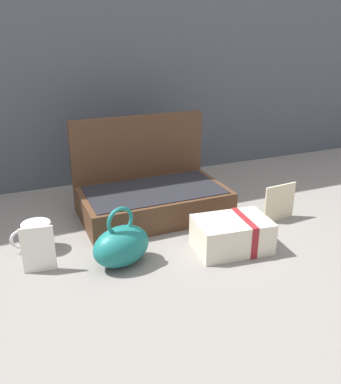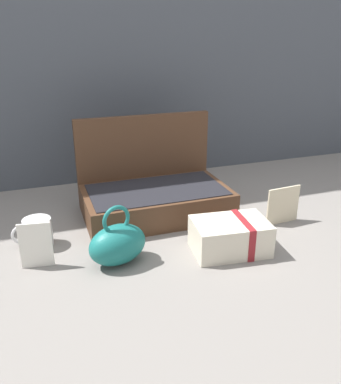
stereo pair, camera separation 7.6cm
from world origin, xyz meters
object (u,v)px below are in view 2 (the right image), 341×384
object	(u,v)px
open_suitcase	(155,193)
info_card_left	(283,205)
teal_pouch_handbag	(118,244)
coffee_mug	(37,232)
cream_toiletry_bag	(231,236)
poster_card_right	(36,245)

from	to	relation	value
open_suitcase	info_card_left	bearing A→B (deg)	-30.73
info_card_left	teal_pouch_handbag	bearing A→B (deg)	-177.86
teal_pouch_handbag	coffee_mug	distance (m)	0.28
cream_toiletry_bag	poster_card_right	bearing A→B (deg)	169.80
cream_toiletry_bag	poster_card_right	distance (m)	0.56
info_card_left	poster_card_right	distance (m)	0.80
coffee_mug	poster_card_right	bearing A→B (deg)	-92.52
open_suitcase	coffee_mug	size ratio (longest dim) A/B	4.17
poster_card_right	open_suitcase	bearing A→B (deg)	38.23
poster_card_right	info_card_left	bearing A→B (deg)	9.13
teal_pouch_handbag	poster_card_right	distance (m)	0.22
open_suitcase	coffee_mug	bearing A→B (deg)	-164.34
teal_pouch_handbag	info_card_left	world-z (taller)	teal_pouch_handbag
open_suitcase	cream_toiletry_bag	bearing A→B (deg)	-69.00
teal_pouch_handbag	poster_card_right	xyz separation A→B (m)	(-0.22, 0.05, 0.01)
info_card_left	open_suitcase	bearing A→B (deg)	144.86
poster_card_right	teal_pouch_handbag	bearing A→B (deg)	-5.65
teal_pouch_handbag	info_card_left	bearing A→B (deg)	6.54
open_suitcase	poster_card_right	distance (m)	0.48
info_card_left	poster_card_right	world-z (taller)	poster_card_right
cream_toiletry_bag	info_card_left	world-z (taller)	info_card_left
cream_toiletry_bag	info_card_left	xyz separation A→B (m)	(0.25, 0.11, 0.02)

